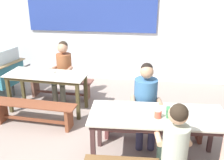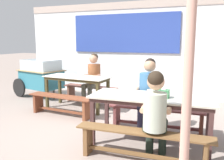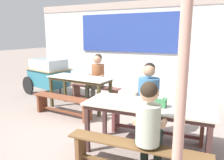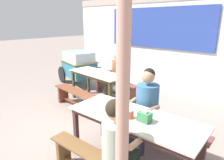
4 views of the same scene
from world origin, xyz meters
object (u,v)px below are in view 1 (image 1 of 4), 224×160
Objects in this scene: bench_far_back at (60,85)px; person_right_near_table at (146,99)px; dining_table_far at (47,78)px; person_center_facing at (63,68)px; bench_far_front at (34,111)px; dining_table_near at (157,119)px; condiment_jar at (158,114)px; tissue_box at (173,112)px; bench_near_back at (153,122)px; soup_bowl at (51,72)px; person_near_front at (174,142)px.

person_right_near_table reaches higher than bench_far_back.
bench_far_back is (0.04, 0.60, -0.39)m from dining_table_far.
person_center_facing is at bearing -33.02° from bench_far_back.
bench_far_front is 2.00m from person_right_near_table.
condiment_jar is at bearing -91.87° from dining_table_near.
condiment_jar is (2.03, -1.99, 0.54)m from bench_far_back.
bench_far_front is at bearing -99.55° from person_center_facing.
dining_table_far is 0.85× the size of dining_table_near.
dining_table_far is 2.63m from tissue_box.
bench_near_back is (2.04, -0.70, -0.38)m from dining_table_far.
condiment_jar is (2.07, -1.39, 0.14)m from dining_table_far.
soup_bowl is at bearing 143.79° from condiment_jar.
bench_far_front is 1.21× the size of person_center_facing.
person_right_near_table reaches higher than tissue_box.
dining_table_far is 13.66× the size of condiment_jar.
tissue_box is at bearing -70.94° from bench_near_back.
person_near_front is at bearing -79.36° from bench_near_back.
tissue_box is at bearing -58.11° from person_right_near_table.
tissue_box is at bearing 15.64° from condiment_jar.
person_center_facing is (-2.10, 2.35, 0.01)m from person_near_front.
soup_bowl reaches higher than dining_table_far.
dining_table_far is at bearing 140.98° from person_near_front.
condiment_jar is 2.47m from soup_bowl.
soup_bowl reaches higher than dining_table_near.
tissue_box is 0.20m from condiment_jar.
dining_table_far is 10.24× the size of soup_bowl.
person_center_facing is 2.81m from tissue_box.
bench_far_front is 9.66× the size of tissue_box.
soup_bowl is (-2.17, 1.89, 0.09)m from person_near_front.
person_right_near_table reaches higher than person_near_front.
person_near_front is at bearing -67.51° from condiment_jar.
tissue_box reaches higher than bench_far_back.
person_right_near_table reaches higher than dining_table_far.
person_center_facing is at bearing 146.99° from bench_near_back.
bench_far_back is (-2.03, 1.90, -0.41)m from dining_table_near.
dining_table_far is 2.05m from person_right_near_table.
dining_table_near is at bearing 88.13° from condiment_jar.
person_right_near_table is 8.07× the size of tissue_box.
tissue_box is (2.11, -1.86, 0.11)m from person_center_facing.
person_right_near_table is at bearing -36.12° from bench_far_back.
soup_bowl is at bearing 147.19° from tissue_box.
bench_far_front is 2.47m from tissue_box.
tissue_box reaches higher than dining_table_far.
soup_bowl is at bearing 42.74° from dining_table_far.
person_center_facing reaches higher than bench_far_front.
dining_table_near is 0.57m from person_right_near_table.
tissue_box reaches higher than condiment_jar.
tissue_box is at bearing -10.41° from dining_table_near.
person_center_facing is 0.46m from soup_bowl.
soup_bowl is (-1.99, 1.46, -0.03)m from condiment_jar.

